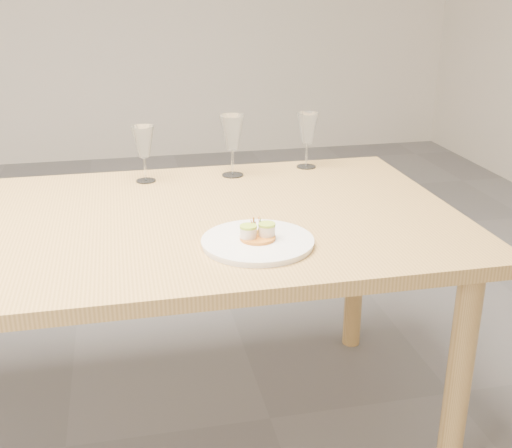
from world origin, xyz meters
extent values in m
plane|color=slate|center=(0.00, 0.00, 0.00)|extent=(7.00, 7.00, 0.00)
cube|color=tan|center=(0.00, 0.00, 0.73)|extent=(2.40, 1.00, 0.04)
cylinder|color=tan|center=(1.10, -0.40, 0.35)|extent=(0.07, 0.07, 0.71)
cylinder|color=tan|center=(1.10, 0.40, 0.35)|extent=(0.07, 0.07, 0.71)
cylinder|color=white|center=(0.57, -0.25, 0.76)|extent=(0.29, 0.29, 0.01)
cylinder|color=white|center=(0.57, -0.25, 0.76)|extent=(0.29, 0.29, 0.01)
cylinder|color=orange|center=(0.57, -0.25, 0.77)|extent=(0.09, 0.09, 0.01)
cylinder|color=beige|center=(0.54, -0.25, 0.79)|extent=(0.04, 0.04, 0.03)
cylinder|color=beige|center=(0.59, -0.25, 0.79)|extent=(0.04, 0.04, 0.03)
cylinder|color=#AFCB38|center=(0.54, -0.25, 0.80)|extent=(0.04, 0.04, 0.01)
cylinder|color=#AFCB38|center=(0.59, -0.25, 0.80)|extent=(0.04, 0.04, 0.01)
cylinder|color=#C9C36B|center=(0.62, -0.30, 0.76)|extent=(0.04, 0.04, 0.00)
cylinder|color=white|center=(0.32, 0.36, 0.75)|extent=(0.07, 0.07, 0.00)
cylinder|color=white|center=(0.32, 0.36, 0.79)|extent=(0.01, 0.01, 0.08)
cone|color=white|center=(0.32, 0.36, 0.89)|extent=(0.08, 0.08, 0.10)
cylinder|color=white|center=(0.61, 0.37, 0.75)|extent=(0.07, 0.07, 0.00)
cylinder|color=white|center=(0.61, 0.37, 0.80)|extent=(0.01, 0.01, 0.09)
cone|color=white|center=(0.61, 0.37, 0.90)|extent=(0.08, 0.08, 0.12)
cylinder|color=white|center=(0.89, 0.41, 0.75)|extent=(0.07, 0.07, 0.00)
cylinder|color=white|center=(0.89, 0.41, 0.80)|extent=(0.01, 0.01, 0.08)
cone|color=white|center=(0.89, 0.41, 0.89)|extent=(0.08, 0.08, 0.11)
camera|label=1|loc=(0.25, -1.73, 1.39)|focal=45.00mm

